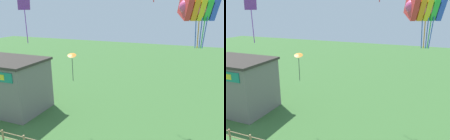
% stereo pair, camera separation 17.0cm
% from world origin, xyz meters
% --- Properties ---
extents(seaside_building, '(7.23, 5.11, 5.39)m').
position_xyz_m(seaside_building, '(-12.37, 11.36, 2.71)').
color(seaside_building, slate).
rests_on(seaside_building, ground_plane).
extents(kite_rainbow_parafoil, '(2.79, 2.49, 3.35)m').
position_xyz_m(kite_rainbow_parafoil, '(4.97, 9.90, 10.40)').
color(kite_rainbow_parafoil, '#E54C8C').
extents(kite_orange_delta, '(0.93, 0.92, 2.43)m').
position_xyz_m(kite_orange_delta, '(-4.47, 10.73, 6.35)').
color(kite_orange_delta, orange).
extents(kite_purple_streamer, '(0.88, 0.89, 3.13)m').
position_xyz_m(kite_purple_streamer, '(-5.63, 7.09, 10.27)').
color(kite_purple_streamer, purple).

